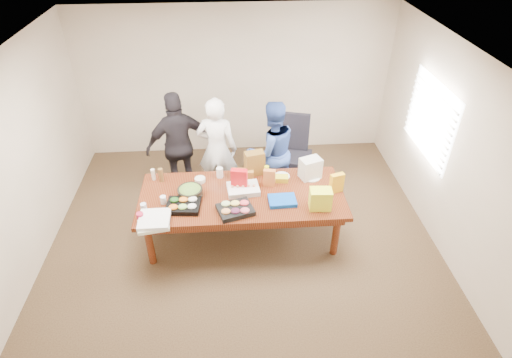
{
  "coord_description": "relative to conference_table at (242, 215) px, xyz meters",
  "views": [
    {
      "loc": [
        -0.13,
        -4.54,
        4.24
      ],
      "look_at": [
        0.2,
        0.1,
        0.93
      ],
      "focal_mm": 29.26,
      "sensor_mm": 36.0,
      "label": 1
    }
  ],
  "objects": [
    {
      "name": "conference_table",
      "position": [
        0.0,
        0.0,
        0.0
      ],
      "size": [
        2.8,
        1.2,
        0.75
      ],
      "primitive_type": "cube",
      "color": "#4C1C0F",
      "rests_on": "floor"
    },
    {
      "name": "plate_a",
      "position": [
        1.02,
        0.35,
        0.38
      ],
      "size": [
        0.32,
        0.32,
        0.02
      ],
      "primitive_type": "cylinder",
      "rotation": [
        0.0,
        0.0,
        0.14
      ],
      "color": "white",
      "rests_on": "conference_table"
    },
    {
      "name": "dressing_bottle",
      "position": [
        -1.13,
        0.4,
        0.48
      ],
      "size": [
        0.08,
        0.08,
        0.21
      ],
      "primitive_type": "cylinder",
      "rotation": [
        0.0,
        0.0,
        0.16
      ],
      "color": "brown",
      "rests_on": "conference_table"
    },
    {
      "name": "grocery_bag_white",
      "position": [
        1.0,
        0.35,
        0.53
      ],
      "size": [
        0.34,
        0.29,
        0.31
      ],
      "primitive_type": "cube",
      "rotation": [
        0.0,
        0.0,
        0.35
      ],
      "color": "silver",
      "rests_on": "conference_table"
    },
    {
      "name": "clear_cup_a",
      "position": [
        -1.29,
        -0.25,
        0.43
      ],
      "size": [
        0.1,
        0.1,
        0.11
      ],
      "primitive_type": "cylinder",
      "rotation": [
        0.0,
        0.0,
        -0.26
      ],
      "color": "silver",
      "rests_on": "conference_table"
    },
    {
      "name": "kraft_bag",
      "position": [
        0.21,
        0.5,
        0.55
      ],
      "size": [
        0.3,
        0.22,
        0.36
      ],
      "primitive_type": "cube",
      "rotation": [
        0.0,
        0.0,
        0.23
      ],
      "color": "brown",
      "rests_on": "conference_table"
    },
    {
      "name": "wall_right",
      "position": [
        2.75,
        0.0,
        0.98
      ],
      "size": [
        0.04,
        5.0,
        2.7
      ],
      "primitive_type": "cube",
      "color": "beige",
      "rests_on": "floor"
    },
    {
      "name": "plate_b",
      "position": [
        0.6,
        0.39,
        0.38
      ],
      "size": [
        0.28,
        0.28,
        0.01
      ],
      "primitive_type": "cylinder",
      "rotation": [
        0.0,
        0.0,
        0.27
      ],
      "color": "white",
      "rests_on": "conference_table"
    },
    {
      "name": "wall_left",
      "position": [
        -2.75,
        0.0,
        0.98
      ],
      "size": [
        0.04,
        5.0,
        2.7
      ],
      "primitive_type": "cube",
      "color": "beige",
      "rests_on": "floor"
    },
    {
      "name": "window_blinds",
      "position": [
        2.68,
        0.6,
        1.12
      ],
      "size": [
        0.04,
        1.36,
        1.0
      ],
      "primitive_type": "cube",
      "color": "beige",
      "rests_on": "wall_right"
    },
    {
      "name": "office_chair",
      "position": [
        0.92,
        1.21,
        0.22
      ],
      "size": [
        0.74,
        0.74,
        1.18
      ],
      "primitive_type": "cube",
      "rotation": [
        0.0,
        0.0,
        -0.27
      ],
      "color": "black",
      "rests_on": "floor"
    },
    {
      "name": "banana_bunch",
      "position": [
        0.56,
        0.29,
        0.41
      ],
      "size": [
        0.24,
        0.15,
        0.08
      ],
      "primitive_type": "cube",
      "rotation": [
        0.0,
        0.0,
        -0.1
      ],
      "color": "yellow",
      "rests_on": "conference_table"
    },
    {
      "name": "ceiling",
      "position": [
        0.0,
        0.0,
        2.33
      ],
      "size": [
        5.5,
        5.0,
        0.02
      ],
      "primitive_type": "cube",
      "color": "white",
      "rests_on": "wall_back"
    },
    {
      "name": "wall_back",
      "position": [
        0.0,
        2.5,
        0.98
      ],
      "size": [
        5.5,
        0.04,
        2.7
      ],
      "primitive_type": "cube",
      "color": "beige",
      "rests_on": "floor"
    },
    {
      "name": "fruit_tray",
      "position": [
        -0.1,
        -0.36,
        0.41
      ],
      "size": [
        0.52,
        0.46,
        0.07
      ],
      "primitive_type": "cube",
      "rotation": [
        0.0,
        0.0,
        0.3
      ],
      "color": "black",
      "rests_on": "conference_table"
    },
    {
      "name": "grocery_bag_yellow",
      "position": [
        1.01,
        -0.35,
        0.52
      ],
      "size": [
        0.3,
        0.21,
        0.28
      ],
      "primitive_type": "cube",
      "rotation": [
        0.0,
        0.0,
        -0.07
      ],
      "color": "#F2FD2E",
      "rests_on": "conference_table"
    },
    {
      "name": "chip_bag_blue",
      "position": [
        0.53,
        -0.21,
        0.4
      ],
      "size": [
        0.37,
        0.28,
        0.05
      ],
      "primitive_type": "cube",
      "rotation": [
        0.0,
        0.0,
        0.03
      ],
      "color": "#0A4ABE",
      "rests_on": "conference_table"
    },
    {
      "name": "bread_loaf",
      "position": [
        0.03,
        0.41,
        0.44
      ],
      "size": [
        0.32,
        0.16,
        0.12
      ],
      "primitive_type": "cube",
      "rotation": [
        0.0,
        0.0,
        -0.08
      ],
      "color": "#9D6626",
      "rests_on": "conference_table"
    },
    {
      "name": "chip_bag_red",
      "position": [
        -0.03,
        0.13,
        0.54
      ],
      "size": [
        0.24,
        0.13,
        0.32
      ],
      "primitive_type": "cube",
      "rotation": [
        0.0,
        0.0,
        -0.21
      ],
      "color": "red",
      "rests_on": "conference_table"
    },
    {
      "name": "salad_bowl",
      "position": [
        -0.7,
        0.03,
        0.43
      ],
      "size": [
        0.35,
        0.35,
        0.11
      ],
      "primitive_type": "cylinder",
      "rotation": [
        0.0,
        0.0,
        -0.03
      ],
      "color": "black",
      "rests_on": "conference_table"
    },
    {
      "name": "person_left",
      "position": [
        -0.93,
        1.16,
        0.51
      ],
      "size": [
        1.12,
        0.74,
        1.77
      ],
      "primitive_type": "imported",
      "rotation": [
        0.0,
        0.0,
        3.47
      ],
      "color": "black",
      "rests_on": "floor"
    },
    {
      "name": "dip_bowl_b",
      "position": [
        -0.58,
        0.35,
        0.41
      ],
      "size": [
        0.18,
        0.18,
        0.06
      ],
      "primitive_type": "cylinder",
      "rotation": [
        0.0,
        0.0,
        -0.25
      ],
      "color": "silver",
      "rests_on": "conference_table"
    },
    {
      "name": "floor",
      "position": [
        0.0,
        0.0,
        -0.39
      ],
      "size": [
        5.5,
        5.0,
        0.02
      ],
      "primitive_type": "cube",
      "color": "#47301E",
      "rests_on": "ground"
    },
    {
      "name": "person_right",
      "position": [
        0.51,
        0.98,
        0.45
      ],
      "size": [
        0.95,
        0.83,
        1.66
      ],
      "primitive_type": "imported",
      "rotation": [
        0.0,
        0.0,
        3.43
      ],
      "color": "#3451A1",
      "rests_on": "floor"
    },
    {
      "name": "red_cup",
      "position": [
        -1.3,
        -0.45,
        0.43
      ],
      "size": [
        0.09,
        0.09,
        0.12
      ],
      "primitive_type": "cylinder",
      "rotation": [
        0.0,
        0.0,
        -0.04
      ],
      "color": "#B31D3C",
      "rests_on": "conference_table"
    },
    {
      "name": "sheet_cake",
      "position": [
        0.02,
        0.08,
        0.41
      ],
      "size": [
        0.46,
        0.37,
        0.08
      ],
      "primitive_type": "cube",
      "rotation": [
        0.0,
        0.0,
        0.1
      ],
      "color": "white",
      "rests_on": "conference_table"
    },
    {
      "name": "chip_bag_orange",
      "position": [
        0.39,
        0.19,
        0.5
      ],
      "size": [
        0.18,
        0.11,
        0.26
      ],
      "primitive_type": "cube",
      "rotation": [
        0.0,
        0.0,
        -0.21
      ],
      "color": "#C6682E",
      "rests_on": "conference_table"
    },
    {
      "name": "clear_cup_b",
      "position": [
        -1.05,
        -0.11,
        0.43
      ],
      "size": [
        0.1,
        0.1,
        0.11
      ],
      "primitive_type": "cylinder",
      "rotation": [
        0.0,
        0.0,
        0.32
      ],
      "color": "white",
      "rests_on": "conference_table"
    },
    {
      "name": "pizza_box_lower",
      "position": [
        -1.13,
        -0.52,
        0.4
      ],
      "size": [
        0.44,
        0.44,
        0.04
      ],
      "primitive_type": "cube",
      "rotation": [
        0.0,
        0.0,
        0.16
      ],
      "color": "white",
      "rests_on": "conference_table"
    },
    {
      "name": "mayo_jar",
      "position": [
        -0.3,
        0.45,
        0.45
      ],
      "size": [
        0.1,
        0.1,
        0.15
      ],
      "primitive_type": "cylinder",
      "rotation": [
        0.0,
        0.0,
        -0.05
      ],
      "color": "white",
      "rests_on": "conference_table"
    },
    {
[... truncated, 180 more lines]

